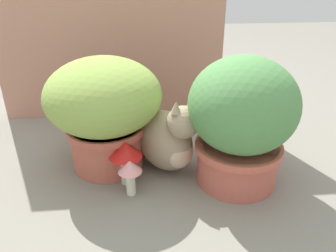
{
  "coord_description": "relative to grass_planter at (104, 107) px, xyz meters",
  "views": [
    {
      "loc": [
        0.1,
        -1.03,
        0.71
      ],
      "look_at": [
        0.19,
        0.02,
        0.18
      ],
      "focal_mm": 35.93,
      "sensor_mm": 36.0,
      "label": 1
    }
  ],
  "objects": [
    {
      "name": "leafy_planter",
      "position": [
        0.45,
        -0.14,
        0.0
      ],
      "size": [
        0.35,
        0.35,
        0.44
      ],
      "color": "#C05D4C",
      "rests_on": "ground"
    },
    {
      "name": "ground_plane",
      "position": [
        0.03,
        -0.07,
        -0.24
      ],
      "size": [
        6.0,
        6.0,
        0.0
      ],
      "primitive_type": "plane",
      "color": "gray"
    },
    {
      "name": "mushroom_ornament_red",
      "position": [
        0.07,
        -0.13,
        -0.12
      ],
      "size": [
        0.11,
        0.11,
        0.16
      ],
      "color": "silver",
      "rests_on": "ground"
    },
    {
      "name": "cardboard_backdrop",
      "position": [
        0.0,
        0.46,
        0.2
      ],
      "size": [
        1.04,
        0.03,
        0.87
      ],
      "primitive_type": "cube",
      "color": "tan",
      "rests_on": "ground"
    },
    {
      "name": "mushroom_ornament_pink",
      "position": [
        0.08,
        -0.19,
        -0.14
      ],
      "size": [
        0.08,
        0.08,
        0.13
      ],
      "color": "#E7E8C7",
      "rests_on": "ground"
    },
    {
      "name": "grass_planter",
      "position": [
        0.0,
        0.0,
        0.0
      ],
      "size": [
        0.41,
        0.41,
        0.41
      ],
      "color": "#B85A47",
      "rests_on": "ground"
    },
    {
      "name": "cat",
      "position": [
        0.22,
        -0.04,
        -0.11
      ],
      "size": [
        0.28,
        0.38,
        0.32
      ],
      "color": "tan",
      "rests_on": "ground"
    }
  ]
}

